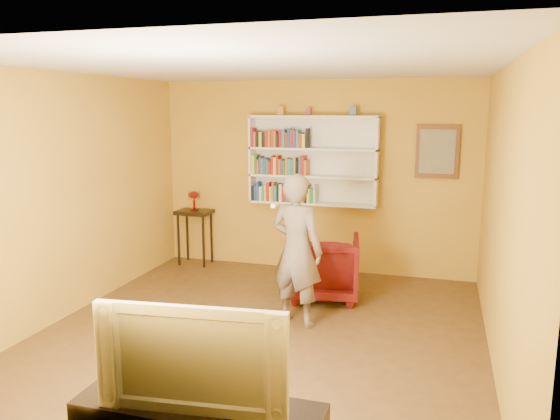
# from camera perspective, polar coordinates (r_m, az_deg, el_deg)

# --- Properties ---
(room_shell) EXTENTS (5.30, 5.80, 2.88)m
(room_shell) POSITION_cam_1_polar(r_m,az_deg,el_deg) (5.45, -2.27, -3.13)
(room_shell) COLOR #4B3318
(room_shell) RESTS_ON ground
(bookshelf) EXTENTS (1.80, 0.29, 1.23)m
(bookshelf) POSITION_cam_1_polar(r_m,az_deg,el_deg) (7.65, 3.56, 5.20)
(bookshelf) COLOR white
(bookshelf) RESTS_ON room_shell
(books_row_lower) EXTENTS (0.92, 0.19, 0.26)m
(books_row_lower) POSITION_cam_1_polar(r_m,az_deg,el_deg) (7.71, 0.46, 1.75)
(books_row_lower) COLOR black
(books_row_lower) RESTS_ON bookshelf
(books_row_middle) EXTENTS (0.80, 0.19, 0.27)m
(books_row_middle) POSITION_cam_1_polar(r_m,az_deg,el_deg) (7.68, -0.02, 4.63)
(books_row_middle) COLOR yellow
(books_row_middle) RESTS_ON bookshelf
(books_row_upper) EXTENTS (0.82, 0.19, 0.27)m
(books_row_upper) POSITION_cam_1_polar(r_m,az_deg,el_deg) (7.64, 0.13, 7.43)
(books_row_upper) COLOR maroon
(books_row_upper) RESTS_ON bookshelf
(ornament_left) EXTENTS (0.09, 0.09, 0.12)m
(ornament_left) POSITION_cam_1_polar(r_m,az_deg,el_deg) (7.68, 0.09, 10.32)
(ornament_left) COLOR #B47533
(ornament_left) RESTS_ON bookshelf
(ornament_centre) EXTENTS (0.07, 0.07, 0.10)m
(ornament_centre) POSITION_cam_1_polar(r_m,az_deg,el_deg) (7.58, 2.99, 10.21)
(ornament_centre) COLOR maroon
(ornament_centre) RESTS_ON bookshelf
(ornament_right) EXTENTS (0.09, 0.09, 0.12)m
(ornament_right) POSITION_cam_1_polar(r_m,az_deg,el_deg) (7.46, 7.66, 10.21)
(ornament_right) COLOR #495979
(ornament_right) RESTS_ON bookshelf
(framed_painting) EXTENTS (0.55, 0.05, 0.70)m
(framed_painting) POSITION_cam_1_polar(r_m,az_deg,el_deg) (7.49, 16.11, 5.89)
(framed_painting) COLOR #542E18
(framed_painting) RESTS_ON room_shell
(console_table) EXTENTS (0.50, 0.38, 0.82)m
(console_table) POSITION_cam_1_polar(r_m,az_deg,el_deg) (8.22, -8.91, -1.00)
(console_table) COLOR black
(console_table) RESTS_ON ground
(ruby_lustre) EXTENTS (0.17, 0.18, 0.28)m
(ruby_lustre) POSITION_cam_1_polar(r_m,az_deg,el_deg) (8.16, -8.98, 1.38)
(ruby_lustre) COLOR maroon
(ruby_lustre) RESTS_ON console_table
(armchair) EXTENTS (0.97, 0.99, 0.78)m
(armchair) POSITION_cam_1_polar(r_m,az_deg,el_deg) (6.76, 4.60, -5.94)
(armchair) COLOR #410407
(armchair) RESTS_ON ground
(person) EXTENTS (0.69, 0.55, 1.65)m
(person) POSITION_cam_1_polar(r_m,az_deg,el_deg) (5.81, 1.77, -4.23)
(person) COLOR brown
(person) RESTS_ON ground
(game_remote) EXTENTS (0.04, 0.15, 0.04)m
(game_remote) POSITION_cam_1_polar(r_m,az_deg,el_deg) (5.44, -0.53, 0.54)
(game_remote) COLOR white
(game_remote) RESTS_ON person
(television) EXTENTS (1.15, 0.27, 0.66)m
(television) POSITION_cam_1_polar(r_m,az_deg,el_deg) (3.39, -8.68, -14.50)
(television) COLOR black
(television) RESTS_ON tv_cabinet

